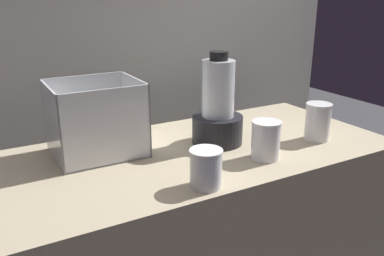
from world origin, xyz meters
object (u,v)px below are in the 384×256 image
carrot_display_bin (99,131)px  juice_cup_beet_middle (318,123)px  blender_pitcher (218,111)px  juice_cup_carrot_far_left (206,171)px  juice_cup_carrot_left (266,141)px

carrot_display_bin → juice_cup_beet_middle: size_ratio=2.09×
carrot_display_bin → juice_cup_beet_middle: carrot_display_bin is taller
carrot_display_bin → blender_pitcher: 0.41m
juice_cup_carrot_far_left → juice_cup_beet_middle: 0.56m
carrot_display_bin → juice_cup_carrot_far_left: bearing=-64.9°
carrot_display_bin → juice_cup_carrot_left: size_ratio=2.26×
carrot_display_bin → blender_pitcher: (0.39, -0.11, 0.04)m
carrot_display_bin → juice_cup_carrot_left: carrot_display_bin is taller
blender_pitcher → juice_cup_carrot_left: (0.06, -0.20, -0.06)m
blender_pitcher → juice_cup_beet_middle: blender_pitcher is taller
juice_cup_carrot_far_left → juice_cup_beet_middle: bearing=12.8°
juice_cup_carrot_left → juice_cup_carrot_far_left: bearing=-163.9°
carrot_display_bin → juice_cup_carrot_left: (0.45, -0.31, -0.02)m
juice_cup_carrot_left → blender_pitcher: bearing=106.3°
blender_pitcher → juice_cup_beet_middle: size_ratio=2.39×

